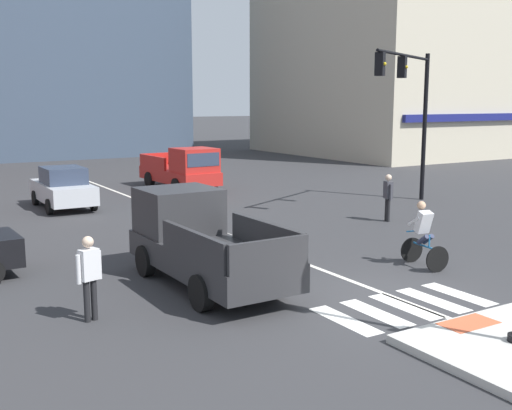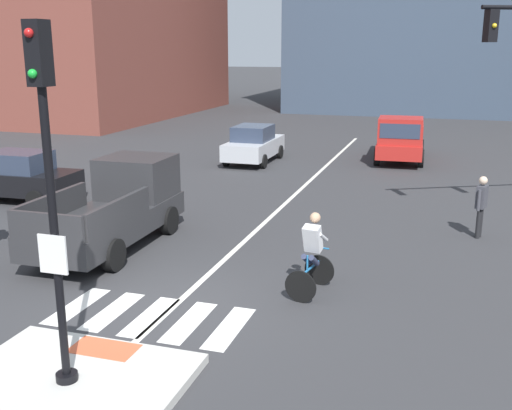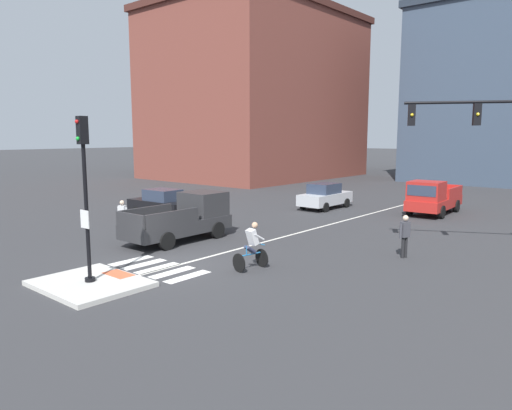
{
  "view_description": "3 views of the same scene",
  "coord_description": "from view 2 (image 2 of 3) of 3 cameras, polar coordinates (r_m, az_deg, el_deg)",
  "views": [
    {
      "loc": [
        -8.96,
        -9.44,
        4.18
      ],
      "look_at": [
        0.01,
        5.47,
        1.27
      ],
      "focal_mm": 43.45,
      "sensor_mm": 36.0,
      "label": 1
    },
    {
      "loc": [
        5.09,
        -9.98,
        4.91
      ],
      "look_at": [
        0.53,
        4.44,
        0.99
      ],
      "focal_mm": 42.6,
      "sensor_mm": 36.0,
      "label": 2
    },
    {
      "loc": [
        13.33,
        -10.78,
        4.69
      ],
      "look_at": [
        0.79,
        3.95,
        1.86
      ],
      "focal_mm": 33.38,
      "sensor_mm": 36.0,
      "label": 3
    }
  ],
  "objects": [
    {
      "name": "pickup_truck_charcoal_westbound_near",
      "position": [
        15.96,
        -12.87,
        -0.12
      ],
      "size": [
        2.12,
        5.13,
        2.08
      ],
      "color": "#2D2D30",
      "rests_on": "ground"
    },
    {
      "name": "tactile_pad_front",
      "position": [
        10.49,
        -14.08,
        -12.93
      ],
      "size": [
        1.1,
        0.6,
        0.01
      ],
      "primitive_type": "cube",
      "color": "#DB5B38",
      "rests_on": "traffic_island"
    },
    {
      "name": "crosswalk_stripe_a",
      "position": [
        12.57,
        -16.46,
        -9.08
      ],
      "size": [
        0.44,
        1.8,
        0.01
      ],
      "primitive_type": "cube",
      "color": "silver",
      "rests_on": "ground"
    },
    {
      "name": "crosswalk_stripe_e",
      "position": [
        11.21,
        -2.5,
        -11.45
      ],
      "size": [
        0.44,
        1.8,
        0.01
      ],
      "primitive_type": "cube",
      "color": "silver",
      "rests_on": "ground"
    },
    {
      "name": "signal_pole",
      "position": [
        8.67,
        -18.85,
        2.5
      ],
      "size": [
        0.44,
        0.38,
        5.12
      ],
      "color": "black",
      "rests_on": "traffic_island"
    },
    {
      "name": "ground_plane",
      "position": [
        12.23,
        -8.77,
        -9.32
      ],
      "size": [
        300.0,
        300.0,
        0.0
      ],
      "primitive_type": "plane",
      "color": "#333335"
    },
    {
      "name": "car_silver_westbound_distant",
      "position": [
        26.85,
        -0.21,
        5.74
      ],
      "size": [
        1.86,
        4.11,
        1.64
      ],
      "color": "silver",
      "rests_on": "ground"
    },
    {
      "name": "building_corner_left",
      "position": [
        55.84,
        15.62,
        18.09
      ],
      "size": [
        20.2,
        20.73,
        17.7
      ],
      "color": "#3D4C60",
      "rests_on": "ground"
    },
    {
      "name": "lane_centre_line",
      "position": [
        21.14,
        3.78,
        1.07
      ],
      "size": [
        0.14,
        28.0,
        0.01
      ],
      "primitive_type": "cube",
      "color": "silver",
      "rests_on": "ground"
    },
    {
      "name": "cyclist",
      "position": [
        12.47,
        5.28,
        -4.44
      ],
      "size": [
        0.82,
        1.18,
        1.68
      ],
      "color": "black",
      "rests_on": "ground"
    },
    {
      "name": "crosswalk_stripe_d",
      "position": [
        11.48,
        -6.31,
        -10.87
      ],
      "size": [
        0.44,
        1.8,
        0.01
      ],
      "primitive_type": "cube",
      "color": "silver",
      "rests_on": "ground"
    },
    {
      "name": "traffic_island",
      "position": [
        9.78,
        -17.27,
        -15.82
      ],
      "size": [
        3.39,
        2.75,
        0.15
      ],
      "primitive_type": "cube",
      "color": "beige",
      "rests_on": "ground"
    },
    {
      "name": "car_black_cross_left",
      "position": [
        21.51,
        -21.56,
        2.51
      ],
      "size": [
        4.17,
        1.98,
        1.64
      ],
      "color": "black",
      "rests_on": "ground"
    },
    {
      "name": "pickup_truck_red_eastbound_distant",
      "position": [
        27.71,
        13.41,
        5.97
      ],
      "size": [
        2.24,
        5.19,
        2.08
      ],
      "color": "red",
      "rests_on": "ground"
    },
    {
      "name": "crosswalk_stripe_b",
      "position": [
        12.17,
        -13.3,
        -9.67
      ],
      "size": [
        0.44,
        1.8,
        0.01
      ],
      "primitive_type": "cube",
      "color": "silver",
      "rests_on": "ground"
    },
    {
      "name": "pedestrian_waiting_far_side",
      "position": [
        17.05,
        20.39,
        0.27
      ],
      "size": [
        0.33,
        0.52,
        1.67
      ],
      "color": "black",
      "rests_on": "ground"
    },
    {
      "name": "crosswalk_stripe_c",
      "position": [
        11.81,
        -9.91,
        -10.27
      ],
      "size": [
        0.44,
        1.8,
        0.01
      ],
      "primitive_type": "cube",
      "color": "silver",
      "rests_on": "ground"
    }
  ]
}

